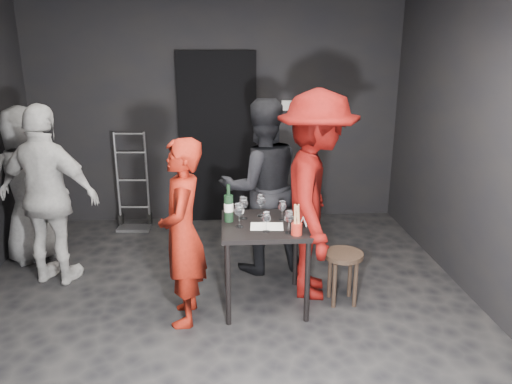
{
  "coord_description": "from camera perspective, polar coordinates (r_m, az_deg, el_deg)",
  "views": [
    {
      "loc": [
        0.01,
        -3.65,
        2.24
      ],
      "look_at": [
        0.31,
        0.25,
        1.03
      ],
      "focal_mm": 35.0,
      "sensor_mm": 36.0,
      "label": 1
    }
  ],
  "objects": [
    {
      "name": "floor",
      "position": [
        4.28,
        -4.0,
        -14.39
      ],
      "size": [
        4.5,
        5.0,
        0.02
      ],
      "primitive_type": "cube",
      "color": "black",
      "rests_on": "ground"
    },
    {
      "name": "wall_back",
      "position": [
        6.21,
        -4.46,
        8.92
      ],
      "size": [
        4.5,
        0.04,
        2.7
      ],
      "primitive_type": "cube",
      "color": "black",
      "rests_on": "ground"
    },
    {
      "name": "wall_front",
      "position": [
        1.45,
        -4.25,
        -20.67
      ],
      "size": [
        4.5,
        0.04,
        2.7
      ],
      "primitive_type": "cube",
      "color": "black",
      "rests_on": "ground"
    },
    {
      "name": "wall_right",
      "position": [
        4.37,
        26.62,
        3.61
      ],
      "size": [
        0.04,
        5.0,
        2.7
      ],
      "primitive_type": "cube",
      "color": "black",
      "rests_on": "ground"
    },
    {
      "name": "doorway",
      "position": [
        6.2,
        -4.4,
        6.1
      ],
      "size": [
        0.95,
        0.1,
        2.1
      ],
      "primitive_type": "cube",
      "color": "black",
      "rests_on": "ground"
    },
    {
      "name": "wallbox_upper",
      "position": [
        6.21,
        3.51,
        9.87
      ],
      "size": [
        0.12,
        0.06,
        0.12
      ],
      "primitive_type": "cube",
      "color": "#B7B7B2",
      "rests_on": "wall_back"
    },
    {
      "name": "wallbox_lower",
      "position": [
        6.24,
        5.34,
        9.41
      ],
      "size": [
        0.1,
        0.06,
        0.14
      ],
      "primitive_type": "cube",
      "color": "#B7B7B2",
      "rests_on": "wall_back"
    },
    {
      "name": "hand_truck",
      "position": [
        6.3,
        -13.76,
        -2.05
      ],
      "size": [
        0.39,
        0.34,
        1.18
      ],
      "rotation": [
        0.0,
        0.0,
        -0.09
      ],
      "color": "#B2B2B7",
      "rests_on": "floor"
    },
    {
      "name": "tasting_table",
      "position": [
        4.23,
        0.98,
        -4.84
      ],
      "size": [
        0.72,
        0.72,
        0.75
      ],
      "rotation": [
        0.0,
        0.0,
        -0.01
      ],
      "color": "black",
      "rests_on": "floor"
    },
    {
      "name": "stool",
      "position": [
        4.43,
        9.94,
        -8.02
      ],
      "size": [
        0.34,
        0.34,
        0.47
      ],
      "rotation": [
        0.0,
        0.0,
        0.02
      ],
      "color": "black",
      "rests_on": "floor"
    },
    {
      "name": "server_red",
      "position": [
        3.99,
        -8.41,
        -4.52
      ],
      "size": [
        0.37,
        0.57,
        1.55
      ],
      "primitive_type": "imported",
      "rotation": [
        0.0,
        0.0,
        -1.58
      ],
      "color": "maroon",
      "rests_on": "floor"
    },
    {
      "name": "woman_black",
      "position": [
        4.81,
        0.65,
        1.96
      ],
      "size": [
        1.03,
        0.7,
        1.95
      ],
      "primitive_type": "imported",
      "rotation": [
        0.0,
        0.0,
        3.34
      ],
      "color": "black",
      "rests_on": "floor"
    },
    {
      "name": "man_maroon",
      "position": [
        4.31,
        6.95,
        2.2
      ],
      "size": [
        0.91,
        1.56,
        2.27
      ],
      "primitive_type": "imported",
      "rotation": [
        0.0,
        0.0,
        1.41
      ],
      "color": "#5C0907",
      "rests_on": "floor"
    },
    {
      "name": "bystander_cream",
      "position": [
        4.92,
        -22.74,
        0.77
      ],
      "size": [
        1.23,
        0.85,
        1.92
      ],
      "primitive_type": "imported",
      "rotation": [
        0.0,
        0.0,
        2.84
      ],
      "color": "silver",
      "rests_on": "floor"
    },
    {
      "name": "bystander_grey",
      "position": [
        5.55,
        -24.58,
        1.35
      ],
      "size": [
        0.96,
        0.88,
        1.74
      ],
      "primitive_type": "imported",
      "rotation": [
        0.0,
        0.0,
        3.77
      ],
      "color": "slate",
      "rests_on": "floor"
    },
    {
      "name": "tasting_mat",
      "position": [
        4.12,
        1.25,
        -3.95
      ],
      "size": [
        0.28,
        0.2,
        0.0
      ],
      "primitive_type": "cube",
      "rotation": [
        0.0,
        0.0,
        -0.09
      ],
      "color": "white",
      "rests_on": "tasting_table"
    },
    {
      "name": "wine_glass_a",
      "position": [
        4.08,
        -1.93,
        -2.54
      ],
      "size": [
        0.1,
        0.1,
        0.22
      ],
      "primitive_type": null,
      "rotation": [
        0.0,
        0.0,
        0.23
      ],
      "color": "white",
      "rests_on": "tasting_table"
    },
    {
      "name": "wine_glass_b",
      "position": [
        4.27,
        -1.43,
        -1.71
      ],
      "size": [
        0.08,
        0.08,
        0.22
      ],
      "primitive_type": null,
      "rotation": [
        0.0,
        0.0,
        -0.01
      ],
      "color": "white",
      "rests_on": "tasting_table"
    },
    {
      "name": "wine_glass_c",
      "position": [
        4.33,
        0.57,
        -1.43
      ],
      "size": [
        0.09,
        0.09,
        0.21
      ],
      "primitive_type": null,
      "rotation": [
        0.0,
        0.0,
        -0.11
      ],
      "color": "white",
      "rests_on": "tasting_table"
    },
    {
      "name": "wine_glass_d",
      "position": [
        3.99,
        1.19,
        -3.3
      ],
      "size": [
        0.07,
        0.07,
        0.18
      ],
      "primitive_type": null,
      "rotation": [
        0.0,
        0.0,
        0.05
      ],
      "color": "white",
      "rests_on": "tasting_table"
    },
    {
      "name": "wine_glass_e",
      "position": [
        3.97,
        3.77,
        -3.31
      ],
      "size": [
        0.08,
        0.08,
        0.2
      ],
      "primitive_type": null,
      "rotation": [
        0.0,
        0.0,
        -0.05
      ],
      "color": "white",
      "rests_on": "tasting_table"
    },
    {
      "name": "wine_glass_f",
      "position": [
        4.25,
        3.03,
        -2.02
      ],
      "size": [
        0.09,
        0.09,
        0.19
      ],
      "primitive_type": null,
      "rotation": [
        0.0,
        0.0,
        0.43
      ],
      "color": "white",
      "rests_on": "tasting_table"
    },
    {
      "name": "wine_bottle",
      "position": [
        4.21,
        -3.15,
        -1.76
      ],
      "size": [
        0.08,
        0.08,
        0.32
      ],
      "rotation": [
        0.0,
        0.0,
        0.04
      ],
      "color": "black",
      "rests_on": "tasting_table"
    },
    {
      "name": "breadstick_cup",
      "position": [
        3.93,
        4.69,
        -3.23
      ],
      "size": [
        0.09,
        0.09,
        0.27
      ],
      "rotation": [
        0.0,
        0.0,
        -0.2
      ],
      "color": "maroon",
      "rests_on": "tasting_table"
    },
    {
      "name": "reserved_card",
      "position": [
        4.16,
        5.32,
        -3.18
      ],
      "size": [
        0.11,
        0.13,
        0.09
      ],
      "primitive_type": null,
      "rotation": [
        0.0,
        0.0,
        -0.32
      ],
      "color": "white",
      "rests_on": "tasting_table"
    }
  ]
}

